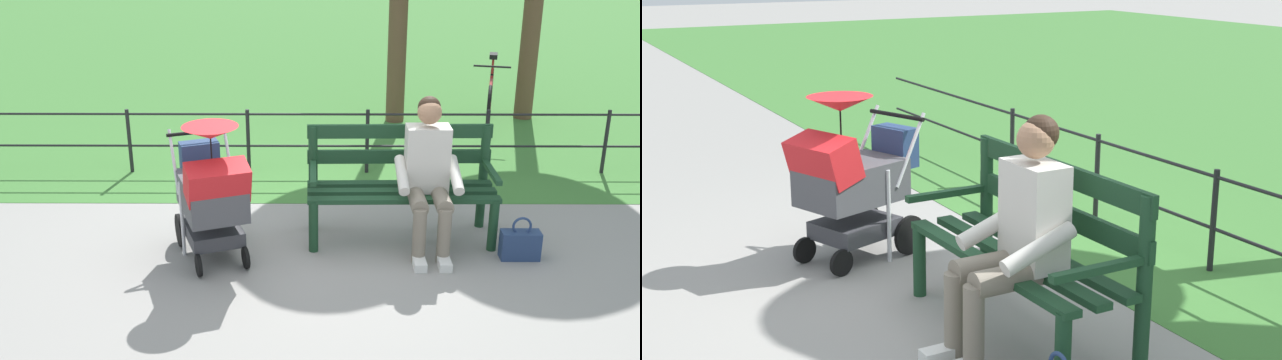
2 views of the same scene
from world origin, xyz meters
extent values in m
plane|color=gray|center=(0.00, 0.00, 0.00)|extent=(60.00, 60.00, 0.00)
cube|color=#193D23|center=(-0.83, -0.18, 0.45)|extent=(1.60, 0.13, 0.04)
cube|color=#193D23|center=(-0.83, 0.00, 0.45)|extent=(1.60, 0.13, 0.04)
cube|color=#193D23|center=(-0.84, 0.18, 0.45)|extent=(1.60, 0.13, 0.04)
cube|color=#193D23|center=(-0.83, -0.28, 0.67)|extent=(1.60, 0.07, 0.12)
cube|color=#193D23|center=(-0.83, -0.28, 0.90)|extent=(1.60, 0.07, 0.12)
cylinder|color=#193D23|center=(-1.59, 0.19, 0.23)|extent=(0.08, 0.08, 0.45)
cylinder|color=#193D23|center=(-1.58, -0.29, 0.47)|extent=(0.08, 0.08, 0.95)
cube|color=#193D23|center=(-1.58, -0.01, 0.63)|extent=(0.06, 0.56, 0.04)
cylinder|color=#193D23|center=(-0.09, 0.21, 0.23)|extent=(0.08, 0.08, 0.45)
cylinder|color=#193D23|center=(-0.08, -0.27, 0.47)|extent=(0.08, 0.08, 0.95)
cube|color=#193D23|center=(-0.08, 0.01, 0.63)|extent=(0.06, 0.56, 0.04)
cylinder|color=slate|center=(-1.14, 0.22, 0.47)|extent=(0.15, 0.40, 0.14)
cylinder|color=slate|center=(-0.94, 0.22, 0.47)|extent=(0.15, 0.40, 0.14)
cylinder|color=slate|center=(-1.14, 0.42, 0.24)|extent=(0.11, 0.11, 0.47)
cylinder|color=slate|center=(-0.94, 0.42, 0.24)|extent=(0.11, 0.11, 0.47)
cube|color=silver|center=(-0.94, 0.50, 0.04)|extent=(0.10, 0.22, 0.07)
cube|color=beige|center=(-1.03, 0.00, 0.75)|extent=(0.36, 0.23, 0.56)
cylinder|color=beige|center=(-1.26, 0.12, 0.65)|extent=(0.10, 0.43, 0.23)
cylinder|color=beige|center=(-0.82, 0.12, 0.65)|extent=(0.10, 0.43, 0.23)
sphere|color=#A37556|center=(-1.03, 0.00, 1.15)|extent=(0.20, 0.20, 0.20)
sphere|color=black|center=(-1.03, -0.03, 1.18)|extent=(0.19, 0.19, 0.19)
cylinder|color=black|center=(0.62, -0.05, 0.14)|extent=(0.13, 0.27, 0.28)
cylinder|color=black|center=(1.06, 0.11, 0.14)|extent=(0.13, 0.27, 0.28)
cylinder|color=black|center=(0.45, 0.52, 0.09)|extent=(0.09, 0.18, 0.18)
cylinder|color=black|center=(0.81, 0.66, 0.09)|extent=(0.09, 0.18, 0.18)
cube|color=#38383D|center=(0.73, 0.31, 0.22)|extent=(0.58, 0.63, 0.12)
cylinder|color=silver|center=(0.55, 0.14, 0.33)|extent=(0.03, 0.03, 0.65)
cylinder|color=silver|center=(0.98, 0.30, 0.33)|extent=(0.03, 0.03, 0.65)
cube|color=#47474C|center=(0.73, 0.33, 0.55)|extent=(0.67, 0.80, 0.28)
cube|color=red|center=(0.64, 0.55, 0.75)|extent=(0.56, 0.45, 0.33)
cylinder|color=black|center=(0.88, -0.08, 0.95)|extent=(0.50, 0.21, 0.03)
cylinder|color=silver|center=(0.63, -0.07, 0.75)|extent=(0.13, 0.29, 0.49)
cylinder|color=silver|center=(1.06, 0.09, 0.75)|extent=(0.13, 0.29, 0.49)
cone|color=red|center=(0.70, 0.40, 1.10)|extent=(0.57, 0.57, 0.10)
cylinder|color=black|center=(0.70, 0.40, 0.92)|extent=(0.01, 0.01, 0.30)
cube|color=navy|center=(0.88, -0.06, 0.73)|extent=(0.36, 0.26, 0.28)
cylinder|color=black|center=(-0.63, -1.67, 0.35)|extent=(0.04, 0.04, 0.70)
cylinder|color=black|center=(0.63, -1.67, 0.35)|extent=(0.04, 0.04, 0.70)
cylinder|color=black|center=(1.90, -1.67, 0.35)|extent=(0.04, 0.04, 0.70)
cylinder|color=black|center=(0.00, -1.67, 0.65)|extent=(8.86, 0.02, 0.02)
cylinder|color=black|center=(0.00, -1.67, 0.30)|extent=(8.86, 0.02, 0.02)
camera|label=1|loc=(-0.17, 5.82, 2.80)|focal=41.61mm
camera|label=2|loc=(-4.66, 2.39, 2.09)|focal=48.91mm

